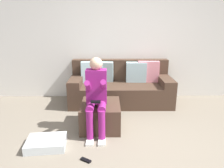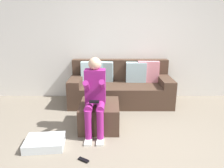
% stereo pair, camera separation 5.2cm
% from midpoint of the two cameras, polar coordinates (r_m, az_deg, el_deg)
% --- Properties ---
extents(ground_plane, '(8.05, 8.05, 0.00)m').
position_cam_midpoint_polar(ground_plane, '(2.83, 6.79, -18.54)').
color(ground_plane, slate).
extents(wall_back, '(6.19, 0.10, 2.72)m').
position_cam_midpoint_polar(wall_back, '(4.63, 4.11, 13.05)').
color(wall_back, silver).
rests_on(wall_back, ground_plane).
extents(couch_sectional, '(2.06, 0.89, 0.87)m').
position_cam_midpoint_polar(couch_sectional, '(4.38, 2.81, -0.74)').
color(couch_sectional, '#473326').
rests_on(couch_sectional, ground_plane).
extents(ottoman, '(0.61, 0.69, 0.40)m').
position_cam_midpoint_polar(ottoman, '(3.38, -2.78, -8.49)').
color(ottoman, '#473326').
rests_on(ottoman, ground_plane).
extents(person_seated, '(0.30, 0.60, 1.14)m').
position_cam_midpoint_polar(person_seated, '(3.06, -4.04, -2.42)').
color(person_seated, '#8C1E72').
rests_on(person_seated, ground_plane).
extents(storage_bin, '(0.55, 0.44, 0.12)m').
position_cam_midpoint_polar(storage_bin, '(3.06, -17.23, -15.01)').
color(storage_bin, silver).
rests_on(storage_bin, ground_plane).
extents(remote_near_ottoman, '(0.14, 0.11, 0.02)m').
position_cam_midpoint_polar(remote_near_ottoman, '(2.72, -7.05, -19.90)').
color(remote_near_ottoman, black).
rests_on(remote_near_ottoman, ground_plane).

